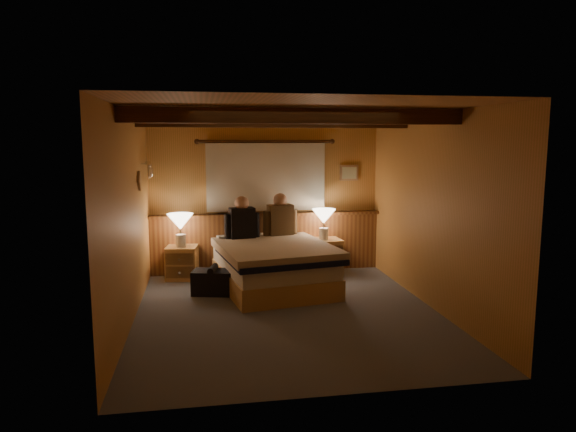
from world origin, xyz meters
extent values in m
plane|color=#515660|center=(0.00, 0.00, 0.00)|extent=(4.20, 4.20, 0.00)
plane|color=#CC874C|center=(0.00, 0.00, 2.40)|extent=(4.20, 4.20, 0.00)
plane|color=#C48646|center=(0.00, 2.10, 1.20)|extent=(3.60, 0.00, 3.60)
plane|color=#C48646|center=(-1.80, 0.00, 1.20)|extent=(0.00, 4.20, 4.20)
plane|color=#C48646|center=(1.80, 0.00, 1.20)|extent=(0.00, 4.20, 4.20)
plane|color=#C48646|center=(0.00, -2.10, 1.20)|extent=(3.60, 0.00, 3.60)
cube|color=brown|center=(0.00, 2.04, 0.45)|extent=(3.60, 0.12, 0.90)
cube|color=brown|center=(0.00, 1.98, 0.92)|extent=(3.60, 0.22, 0.04)
cylinder|color=#4B2C12|center=(0.00, 2.02, 2.05)|extent=(2.10, 0.05, 0.05)
sphere|color=#4B2C12|center=(-1.05, 2.02, 2.05)|extent=(0.08, 0.08, 0.08)
sphere|color=#4B2C12|center=(1.05, 2.02, 2.05)|extent=(0.08, 0.08, 0.08)
cube|color=beige|center=(0.00, 2.03, 1.50)|extent=(1.85, 0.08, 1.05)
cube|color=#4B2C12|center=(0.00, -0.60, 2.31)|extent=(3.60, 0.15, 0.16)
cube|color=#4B2C12|center=(0.00, 0.90, 2.31)|extent=(3.60, 0.15, 0.16)
cylinder|color=silver|center=(-1.74, 1.60, 1.75)|extent=(0.03, 0.55, 0.03)
torus|color=silver|center=(-1.71, 1.45, 1.63)|extent=(0.01, 0.21, 0.21)
torus|color=silver|center=(-1.71, 1.68, 1.63)|extent=(0.01, 0.21, 0.21)
cube|color=#A37951|center=(1.35, 2.08, 1.55)|extent=(0.30, 0.03, 0.25)
cube|color=beige|center=(1.35, 2.06, 1.55)|extent=(0.24, 0.01, 0.19)
cube|color=tan|center=(-0.03, 1.07, 0.14)|extent=(1.67, 2.04, 0.27)
cube|color=silver|center=(-0.03, 1.07, 0.38)|extent=(1.62, 1.99, 0.22)
cube|color=black|center=(0.01, 0.84, 0.52)|extent=(1.66, 1.69, 0.07)
cube|color=#D99795|center=(-0.01, 0.96, 0.59)|extent=(1.74, 1.88, 0.11)
cube|color=silver|center=(-0.49, 1.71, 0.57)|extent=(0.59, 0.40, 0.15)
cube|color=silver|center=(0.19, 1.83, 0.57)|extent=(0.59, 0.40, 0.15)
cube|color=tan|center=(-1.31, 1.78, 0.25)|extent=(0.50, 0.46, 0.49)
cube|color=brown|center=(-1.34, 1.59, 0.35)|extent=(0.40, 0.08, 0.17)
cube|color=brown|center=(-1.34, 1.59, 0.15)|extent=(0.40, 0.08, 0.17)
cylinder|color=silver|center=(-1.34, 1.59, 0.35)|extent=(0.03, 0.03, 0.03)
cylinder|color=silver|center=(-1.34, 1.59, 0.15)|extent=(0.03, 0.03, 0.03)
cube|color=tan|center=(0.88, 1.76, 0.27)|extent=(0.53, 0.49, 0.54)
cube|color=brown|center=(0.90, 1.55, 0.38)|extent=(0.44, 0.06, 0.19)
cube|color=brown|center=(0.90, 1.55, 0.16)|extent=(0.44, 0.06, 0.19)
cylinder|color=silver|center=(0.90, 1.55, 0.38)|extent=(0.03, 0.03, 0.03)
cylinder|color=silver|center=(0.90, 1.55, 0.16)|extent=(0.03, 0.03, 0.03)
cylinder|color=silver|center=(-1.32, 1.73, 0.59)|extent=(0.15, 0.15, 0.19)
cylinder|color=silver|center=(-1.32, 1.73, 0.72)|extent=(0.03, 0.03, 0.11)
cone|color=#FFEAC6|center=(-1.32, 1.73, 0.88)|extent=(0.38, 0.38, 0.23)
cylinder|color=silver|center=(0.85, 1.72, 0.63)|extent=(0.14, 0.14, 0.18)
cylinder|color=silver|center=(0.85, 1.72, 0.76)|extent=(0.02, 0.02, 0.10)
cone|color=#FFEAC6|center=(0.85, 1.72, 0.91)|extent=(0.37, 0.37, 0.22)
cube|color=black|center=(-0.42, 1.56, 0.85)|extent=(0.39, 0.27, 0.47)
cylinder|color=black|center=(-0.62, 1.52, 0.81)|extent=(0.11, 0.11, 0.38)
cylinder|color=black|center=(-0.21, 1.59, 0.81)|extent=(0.11, 0.11, 0.38)
sphere|color=tan|center=(-0.42, 1.56, 1.15)|extent=(0.21, 0.21, 0.21)
cube|color=#46331C|center=(0.18, 1.73, 0.86)|extent=(0.41, 0.29, 0.49)
cylinder|color=#46331C|center=(-0.03, 1.68, 0.82)|extent=(0.12, 0.12, 0.39)
cylinder|color=#46331C|center=(0.38, 1.77, 0.82)|extent=(0.12, 0.12, 0.39)
sphere|color=tan|center=(0.18, 1.73, 1.17)|extent=(0.21, 0.21, 0.21)
cube|color=black|center=(-0.87, 0.91, 0.16)|extent=(0.60, 0.44, 0.33)
cylinder|color=black|center=(-0.87, 0.91, 0.35)|extent=(0.16, 0.34, 0.09)
camera|label=1|loc=(-0.98, -5.90, 2.05)|focal=32.00mm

